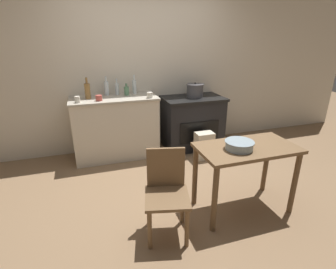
# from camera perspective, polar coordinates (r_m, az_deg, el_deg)

# --- Properties ---
(ground_plane) EXTENTS (14.00, 14.00, 0.00)m
(ground_plane) POSITION_cam_1_polar(r_m,az_deg,el_deg) (3.29, 2.05, -12.22)
(ground_plane) COLOR #896B4C
(wall_back) EXTENTS (8.00, 0.07, 2.55)m
(wall_back) POSITION_cam_1_polar(r_m,az_deg,el_deg) (4.31, -5.10, 13.87)
(wall_back) COLOR beige
(wall_back) RESTS_ON ground_plane
(counter_cabinet) EXTENTS (1.27, 0.60, 0.94)m
(counter_cabinet) POSITION_cam_1_polar(r_m,az_deg,el_deg) (4.09, -11.30, 1.56)
(counter_cabinet) COLOR beige
(counter_cabinet) RESTS_ON ground_plane
(stove) EXTENTS (0.98, 0.64, 0.85)m
(stove) POSITION_cam_1_polar(r_m,az_deg,el_deg) (4.40, 5.29, 2.69)
(stove) COLOR black
(stove) RESTS_ON ground_plane
(work_table) EXTENTS (1.02, 0.56, 0.74)m
(work_table) POSITION_cam_1_polar(r_m,az_deg,el_deg) (2.83, 16.61, -4.93)
(work_table) COLOR brown
(work_table) RESTS_ON ground_plane
(chair) EXTENTS (0.48, 0.48, 0.82)m
(chair) POSITION_cam_1_polar(r_m,az_deg,el_deg) (2.49, -0.31, -12.09)
(chair) COLOR brown
(chair) RESTS_ON ground_plane
(flour_sack) EXTENTS (0.27, 0.19, 0.42)m
(flour_sack) POSITION_cam_1_polar(r_m,az_deg,el_deg) (4.05, 7.84, -2.39)
(flour_sack) COLOR beige
(flour_sack) RESTS_ON ground_plane
(stock_pot) EXTENTS (0.28, 0.28, 0.23)m
(stock_pot) POSITION_cam_1_polar(r_m,az_deg,el_deg) (4.28, 5.88, 9.51)
(stock_pot) COLOR #4C4C51
(stock_pot) RESTS_ON stove
(mixing_bowl_large) EXTENTS (0.29, 0.29, 0.09)m
(mixing_bowl_large) POSITION_cam_1_polar(r_m,az_deg,el_deg) (2.67, 15.27, -2.17)
(mixing_bowl_large) COLOR #93A8B2
(mixing_bowl_large) RESTS_ON work_table
(bottle_far_left) EXTENTS (0.06, 0.06, 0.24)m
(bottle_far_left) POSITION_cam_1_polar(r_m,az_deg,el_deg) (4.12, -11.05, 9.80)
(bottle_far_left) COLOR silver
(bottle_far_left) RESTS_ON counter_cabinet
(bottle_left) EXTENTS (0.07, 0.07, 0.18)m
(bottle_left) POSITION_cam_1_polar(r_m,az_deg,el_deg) (4.05, -9.01, 9.39)
(bottle_left) COLOR #517F5B
(bottle_left) RESTS_ON counter_cabinet
(bottle_mid_left) EXTENTS (0.06, 0.06, 0.29)m
(bottle_mid_left) POSITION_cam_1_polar(r_m,az_deg,el_deg) (4.13, -7.32, 10.31)
(bottle_mid_left) COLOR silver
(bottle_mid_left) RESTS_ON counter_cabinet
(bottle_center_left) EXTENTS (0.08, 0.08, 0.30)m
(bottle_center_left) POSITION_cam_1_polar(r_m,az_deg,el_deg) (3.95, -17.12, 9.13)
(bottle_center_left) COLOR olive
(bottle_center_left) RESTS_ON counter_cabinet
(bottle_center) EXTENTS (0.07, 0.07, 0.28)m
(bottle_center) POSITION_cam_1_polar(r_m,az_deg,el_deg) (4.11, -13.26, 9.83)
(bottle_center) COLOR silver
(bottle_center) RESTS_ON counter_cabinet
(cup_center_right) EXTENTS (0.07, 0.07, 0.09)m
(cup_center_right) POSITION_cam_1_polar(r_m,az_deg,el_deg) (3.77, -19.12, 7.22)
(cup_center_right) COLOR silver
(cup_center_right) RESTS_ON counter_cabinet
(cup_mid_right) EXTENTS (0.08, 0.08, 0.08)m
(cup_mid_right) POSITION_cam_1_polar(r_m,az_deg,el_deg) (3.85, -4.00, 8.57)
(cup_mid_right) COLOR silver
(cup_mid_right) RESTS_ON counter_cabinet
(cup_right) EXTENTS (0.09, 0.09, 0.08)m
(cup_right) POSITION_cam_1_polar(r_m,az_deg,el_deg) (3.79, -14.82, 7.69)
(cup_right) COLOR #B74C42
(cup_right) RESTS_ON counter_cabinet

